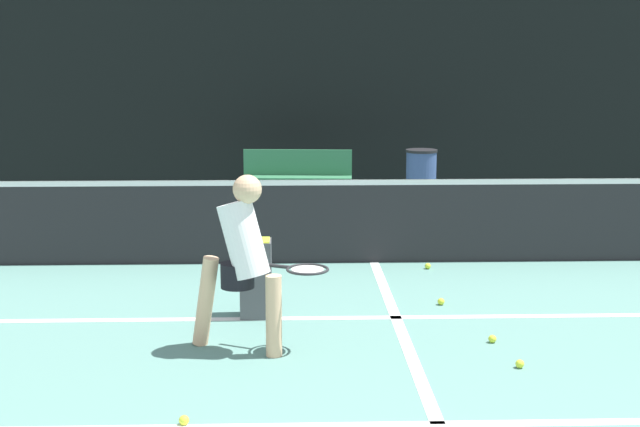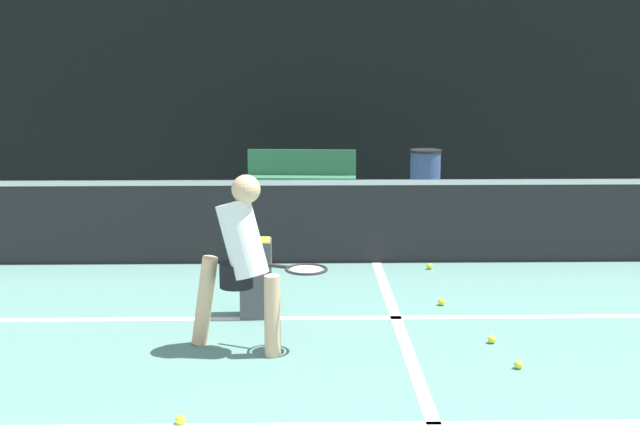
{
  "view_description": "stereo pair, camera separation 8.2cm",
  "coord_description": "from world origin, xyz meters",
  "px_view_note": "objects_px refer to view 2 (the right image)",
  "views": [
    {
      "loc": [
        -0.93,
        -2.38,
        2.37
      ],
      "look_at": [
        -0.68,
        5.37,
        0.95
      ],
      "focal_mm": 50.0,
      "sensor_mm": 36.0,
      "label": 1
    },
    {
      "loc": [
        -0.85,
        -2.39,
        2.37
      ],
      "look_at": [
        -0.68,
        5.37,
        0.95
      ],
      "focal_mm": 50.0,
      "sensor_mm": 36.0,
      "label": 2
    }
  ],
  "objects_px": {
    "ball_hopper": "(256,276)",
    "trash_bin": "(425,178)",
    "courtside_bench": "(301,175)",
    "parked_car": "(215,139)",
    "player_practicing": "(242,255)"
  },
  "relations": [
    {
      "from": "ball_hopper",
      "to": "courtside_bench",
      "type": "distance_m",
      "value": 5.88
    },
    {
      "from": "player_practicing",
      "to": "parked_car",
      "type": "bearing_deg",
      "value": 122.56
    },
    {
      "from": "ball_hopper",
      "to": "trash_bin",
      "type": "distance_m",
      "value": 6.17
    },
    {
      "from": "player_practicing",
      "to": "ball_hopper",
      "type": "height_order",
      "value": "player_practicing"
    },
    {
      "from": "ball_hopper",
      "to": "courtside_bench",
      "type": "height_order",
      "value": "courtside_bench"
    },
    {
      "from": "player_practicing",
      "to": "courtside_bench",
      "type": "bearing_deg",
      "value": 112.14
    },
    {
      "from": "ball_hopper",
      "to": "courtside_bench",
      "type": "bearing_deg",
      "value": 85.95
    },
    {
      "from": "player_practicing",
      "to": "ball_hopper",
      "type": "xyz_separation_m",
      "value": [
        0.06,
        0.95,
        -0.41
      ]
    },
    {
      "from": "ball_hopper",
      "to": "parked_car",
      "type": "xyz_separation_m",
      "value": [
        -1.3,
        10.08,
        0.26
      ]
    },
    {
      "from": "ball_hopper",
      "to": "parked_car",
      "type": "height_order",
      "value": "parked_car"
    },
    {
      "from": "trash_bin",
      "to": "courtside_bench",
      "type": "bearing_deg",
      "value": 175.43
    },
    {
      "from": "ball_hopper",
      "to": "parked_car",
      "type": "relative_size",
      "value": 0.15
    },
    {
      "from": "courtside_bench",
      "to": "parked_car",
      "type": "bearing_deg",
      "value": 116.22
    },
    {
      "from": "ball_hopper",
      "to": "trash_bin",
      "type": "xyz_separation_m",
      "value": [
        2.32,
        5.71,
        0.07
      ]
    },
    {
      "from": "player_practicing",
      "to": "courtside_bench",
      "type": "relative_size",
      "value": 0.84
    }
  ]
}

